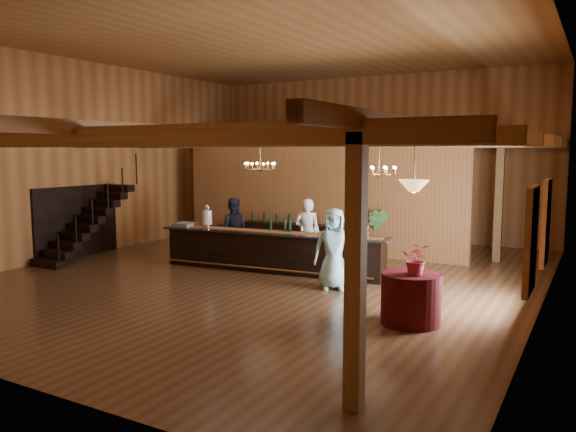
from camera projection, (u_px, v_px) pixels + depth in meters
The scene contains 30 objects.
floor at pixel (269, 275), 13.52m from camera, with size 14.00×14.00×0.00m, color brown.
ceiling at pixel (268, 41), 12.88m from camera, with size 14.00×14.00×0.00m, color #A26D39.
wall_back at pixel (374, 157), 19.26m from camera, with size 12.00×0.10×5.50m, color #A66939.
wall_left at pixel (90, 159), 16.11m from camera, with size 0.10×14.00×5.50m, color #A66939.
wall_right at pixel (548, 164), 10.28m from camera, with size 0.10×14.00×5.50m, color #A66939.
beam_grid at pixel (279, 140), 13.58m from camera, with size 11.90×13.90×0.39m.
support_posts at pixel (257, 211), 12.90m from camera, with size 9.20×10.20×3.20m.
partition_wall at pixel (316, 199), 16.61m from camera, with size 9.00×0.18×3.10m, color brown.
window_right_front at pixel (532, 240), 9.06m from camera, with size 0.12×1.05×1.75m, color white.
window_right_back at pixel (546, 222), 11.31m from camera, with size 0.12×1.05×1.75m, color white.
staircase at pixel (85, 223), 15.41m from camera, with size 1.00×2.80×2.00m.
backroom_boxes at pixel (348, 226), 18.36m from camera, with size 4.10×0.60×1.10m.
tasting_bar at pixel (272, 251), 13.90m from camera, with size 6.00×1.30×1.00m.
beverage_dispenser at pixel (207, 216), 14.62m from camera, with size 0.26×0.26×0.60m.
glass_rack_tray at pixel (185, 225), 14.81m from camera, with size 0.50×0.50×0.10m, color gray.
raffle_drum at pixel (361, 230), 12.85m from camera, with size 0.34×0.24×0.30m.
bar_bottle_0 at pixel (271, 225), 13.96m from camera, with size 0.07×0.07×0.30m, color black.
bar_bottle_1 at pixel (285, 226), 13.80m from camera, with size 0.07×0.07×0.30m, color black.
bar_bottle_2 at pixel (290, 226), 13.75m from camera, with size 0.07×0.07×0.30m, color black.
backbar_shelf at pixel (289, 237), 16.65m from camera, with size 2.98×0.47×0.84m, color black.
round_table at pixel (411, 299), 9.69m from camera, with size 1.03×1.03×0.89m, color #4B100E.
chandelier_left at pixel (260, 166), 14.52m from camera, with size 0.80×0.80×0.76m.
chandelier_right at pixel (379, 170), 12.63m from camera, with size 0.80×0.80×0.80m.
pendant_lamp at pixel (414, 186), 9.46m from camera, with size 0.52×0.52×0.90m.
bartender at pixel (307, 233), 14.30m from camera, with size 0.65×0.43×1.78m, color white.
staff_second at pixel (233, 229), 15.37m from camera, with size 0.83×0.65×1.71m, color black.
guest at pixel (334, 249), 12.09m from camera, with size 0.86×0.56×1.77m, color #A5E4EB.
floor_plant at pixel (377, 233), 15.72m from camera, with size 0.76×0.61×1.37m, color #366F35.
table_flowers at pixel (417, 259), 9.48m from camera, with size 0.50×0.43×0.55m, color #A8273B.
table_vase at pixel (413, 266), 9.64m from camera, with size 0.13×0.13×0.26m, color #AC7F3E.
Camera 1 is at (6.90, -11.33, 3.00)m, focal length 35.00 mm.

